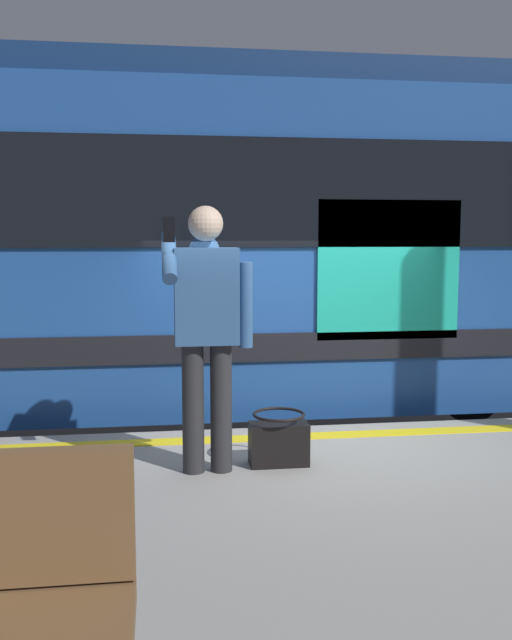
{
  "coord_description": "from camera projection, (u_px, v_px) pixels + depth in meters",
  "views": [
    {
      "loc": [
        1.12,
        5.38,
        2.53
      ],
      "look_at": [
        0.41,
        0.3,
        1.92
      ],
      "focal_mm": 39.33,
      "sensor_mm": 36.0,
      "label": 1
    }
  ],
  "objects": [
    {
      "name": "ground_plane",
      "position": [
        301.0,
        547.0,
        5.74
      ],
      "size": [
        23.51,
        23.51,
        0.0
      ],
      "primitive_type": "plane",
      "color": "#4C4742"
    },
    {
      "name": "handbag",
      "position": [
        279.0,
        441.0,
        4.65
      ],
      "size": [
        0.39,
        0.35,
        0.35
      ],
      "color": "black",
      "rests_on": "platform"
    },
    {
      "name": "track_rail_near",
      "position": [
        278.0,
        489.0,
        6.83
      ],
      "size": [
        19.96,
        0.08,
        0.16
      ],
      "primitive_type": "cube",
      "color": "slate",
      "rests_on": "ground"
    },
    {
      "name": "train_carriage",
      "position": [
        123.0,
        241.0,
        7.05
      ],
      "size": [
        13.22,
        2.82,
        3.91
      ],
      "color": "#1E478C",
      "rests_on": "ground"
    },
    {
      "name": "safety_line",
      "position": [
        310.0,
        436.0,
        5.32
      ],
      "size": [
        15.04,
        0.16,
        0.01
      ],
      "primitive_type": "cube",
      "color": "yellow",
      "rests_on": "platform"
    },
    {
      "name": "passenger",
      "position": [
        207.0,
        317.0,
        4.43
      ],
      "size": [
        0.57,
        0.55,
        1.7
      ],
      "color": "#262628",
      "rests_on": "platform"
    },
    {
      "name": "platform",
      "position": [
        389.0,
        640.0,
        3.53
      ],
      "size": [
        15.35,
        4.37,
        1.02
      ],
      "primitive_type": "cube",
      "color": "gray",
      "rests_on": "ground"
    },
    {
      "name": "track_rail_far",
      "position": [
        257.0,
        446.0,
        8.24
      ],
      "size": [
        19.96,
        0.08,
        0.16
      ],
      "primitive_type": "cube",
      "color": "slate",
      "rests_on": "ground"
    }
  ]
}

